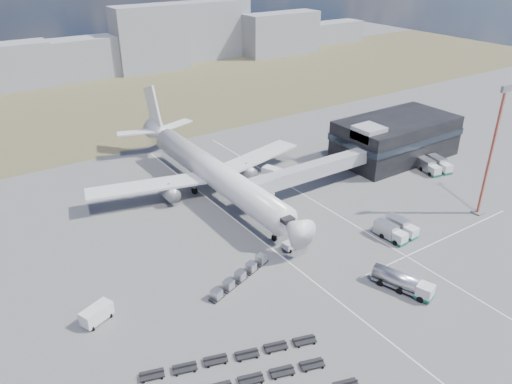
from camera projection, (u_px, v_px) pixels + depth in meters
ground at (305, 264)px, 84.44m from camera, size 420.00×420.00×0.00m
grass_strip at (96, 105)px, 165.76m from camera, size 420.00×90.00×0.01m
lane_markings at (336, 239)px, 91.53m from camera, size 47.12×110.00×0.01m
terminal at (395, 137)px, 123.61m from camera, size 30.40×16.40×11.00m
jet_bridge at (304, 173)px, 105.19m from camera, size 30.30×3.80×7.05m
airliner at (210, 170)px, 105.98m from camera, size 51.59×64.53×17.62m
skyline at (72, 56)px, 192.65m from camera, size 330.26×25.03×25.83m
fuel_tanker at (403, 282)px, 77.50m from camera, size 5.26×9.82×3.08m
pushback_tug at (292, 245)px, 88.38m from camera, size 3.43×2.09×1.49m
utility_van at (97, 314)px, 71.24m from camera, size 5.10×3.72×2.45m
catering_truck at (274, 175)px, 113.35m from camera, size 4.15×6.22×2.64m
service_trucks_near at (396, 229)px, 91.86m from camera, size 5.79×6.79×2.60m
service_trucks_far at (434, 165)px, 117.76m from camera, size 6.96×7.82×2.73m
uld_row at (240, 276)px, 79.94m from camera, size 13.61×6.03×1.53m
floodlight_mast at (491, 153)px, 94.30m from camera, size 2.44×2.01×25.98m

